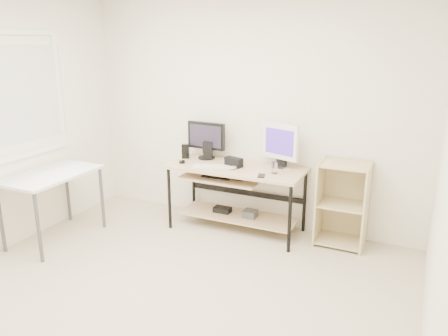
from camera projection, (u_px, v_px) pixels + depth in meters
room at (136, 146)px, 3.32m from camera, size 4.01×4.01×2.62m
desk at (235, 185)px, 4.90m from camera, size 1.50×0.65×0.75m
side_table at (51, 180)px, 4.61m from camera, size 0.60×1.00×0.75m
shelf_unit at (343, 203)px, 4.59m from camera, size 0.50×0.40×0.90m
black_monitor at (206, 138)px, 5.10m from camera, size 0.48×0.20×0.43m
white_imac at (280, 143)px, 4.71m from camera, size 0.45×0.19×0.49m
keyboard at (212, 166)px, 4.83m from camera, size 0.44×0.26×0.01m
mouse at (233, 168)px, 4.72m from camera, size 0.10×0.12×0.04m
center_speaker at (234, 162)px, 4.82m from camera, size 0.22×0.14×0.10m
speaker_left at (208, 150)px, 5.10m from camera, size 0.14×0.14×0.22m
speaker_right at (281, 162)px, 4.81m from camera, size 0.11×0.11×0.12m
audio_controller at (186, 151)px, 5.16m from camera, size 0.10×0.08×0.17m
volume_puck at (182, 162)px, 4.97m from camera, size 0.08×0.08×0.03m
smartphone at (261, 176)px, 4.49m from camera, size 0.10×0.14×0.01m
coaster at (274, 173)px, 4.58m from camera, size 0.09×0.09×0.01m
drinking_glass at (274, 168)px, 4.57m from camera, size 0.07×0.07×0.12m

